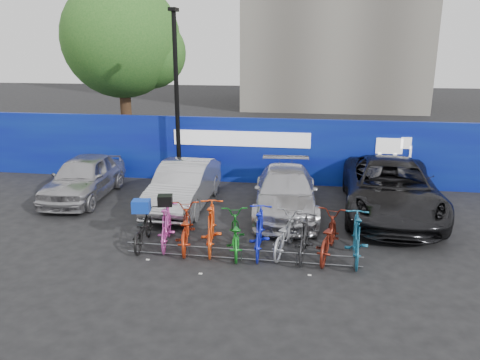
% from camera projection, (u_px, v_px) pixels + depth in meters
% --- Properties ---
extents(ground, '(100.00, 100.00, 0.00)m').
position_uv_depth(ground, '(245.00, 250.00, 11.61)').
color(ground, black).
rests_on(ground, ground).
extents(hoarding, '(22.00, 0.18, 2.40)m').
position_uv_depth(hoarding, '(269.00, 151.00, 16.97)').
color(hoarding, '#0A0E8E').
rests_on(hoarding, ground).
extents(tree, '(5.40, 5.20, 7.80)m').
position_uv_depth(tree, '(127.00, 42.00, 20.76)').
color(tree, '#382314').
rests_on(tree, ground).
extents(lamppost, '(0.25, 0.50, 6.11)m').
position_uv_depth(lamppost, '(177.00, 94.00, 16.30)').
color(lamppost, black).
rests_on(lamppost, ground).
extents(bike_rack, '(5.60, 0.03, 0.30)m').
position_uv_depth(bike_rack, '(241.00, 254.00, 10.99)').
color(bike_rack, '#595B60').
rests_on(bike_rack, ground).
extents(car_0, '(1.90, 4.25, 1.42)m').
position_uv_depth(car_0, '(84.00, 177.00, 15.43)').
color(car_0, '#A3A2A7').
rests_on(car_0, ground).
extents(car_1, '(1.53, 4.29, 1.41)m').
position_uv_depth(car_1, '(184.00, 185.00, 14.56)').
color(car_1, '#A3A4A8').
rests_on(car_1, ground).
extents(car_2, '(2.14, 4.67, 1.32)m').
position_uv_depth(car_2, '(286.00, 192.00, 14.03)').
color(car_2, '#B5B5BA').
rests_on(car_2, ground).
extents(car_3, '(2.89, 5.88, 1.61)m').
position_uv_depth(car_3, '(391.00, 188.00, 13.92)').
color(car_3, black).
rests_on(car_3, ground).
extents(bike_0, '(0.79, 1.77, 0.90)m').
position_uv_depth(bike_0, '(143.00, 229.00, 11.76)').
color(bike_0, black).
rests_on(bike_0, ground).
extents(bike_1, '(0.81, 1.84, 1.07)m').
position_uv_depth(bike_1, '(166.00, 225.00, 11.75)').
color(bike_1, '#C641A2').
rests_on(bike_1, ground).
extents(bike_2, '(1.06, 2.05, 1.03)m').
position_uv_depth(bike_2, '(185.00, 228.00, 11.67)').
color(bike_2, '#AA2C0F').
rests_on(bike_2, ground).
extents(bike_3, '(0.86, 2.06, 1.20)m').
position_uv_depth(bike_3, '(211.00, 226.00, 11.53)').
color(bike_3, '#F04813').
rests_on(bike_3, ground).
extents(bike_4, '(0.98, 1.95, 0.98)m').
position_uv_depth(bike_4, '(235.00, 233.00, 11.38)').
color(bike_4, '#157F1F').
rests_on(bike_4, ground).
extents(bike_5, '(0.62, 1.93, 1.15)m').
position_uv_depth(bike_5, '(260.00, 231.00, 11.31)').
color(bike_5, '#111EC6').
rests_on(bike_5, ground).
extents(bike_6, '(0.99, 1.91, 0.96)m').
position_uv_depth(bike_6, '(284.00, 234.00, 11.37)').
color(bike_6, '#92949A').
rests_on(bike_6, ground).
extents(bike_7, '(0.64, 1.75, 1.03)m').
position_uv_depth(bike_7, '(304.00, 237.00, 11.09)').
color(bike_7, black).
rests_on(bike_7, ground).
extents(bike_8, '(1.04, 2.08, 1.04)m').
position_uv_depth(bike_8, '(328.00, 236.00, 11.14)').
color(bike_8, maroon).
rests_on(bike_8, ground).
extents(bike_9, '(0.63, 1.94, 1.15)m').
position_uv_depth(bike_9, '(356.00, 237.00, 10.93)').
color(bike_9, '#185B7E').
rests_on(bike_9, ground).
extents(cargo_crate, '(0.47, 0.38, 0.31)m').
position_uv_depth(cargo_crate, '(141.00, 206.00, 11.59)').
color(cargo_crate, '#1038B1').
rests_on(cargo_crate, bike_0).
extents(cargo_topcase, '(0.42, 0.39, 0.26)m').
position_uv_depth(cargo_topcase, '(165.00, 200.00, 11.57)').
color(cargo_topcase, black).
rests_on(cargo_topcase, bike_1).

